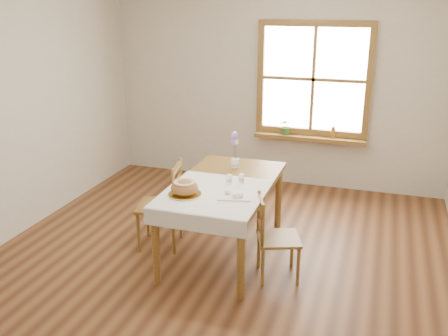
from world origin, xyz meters
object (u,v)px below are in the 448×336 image
Objects in this scene: dining_table at (224,191)px; bread_plate at (185,194)px; flower_vase at (235,164)px; chair_right at (279,237)px; chair_left at (159,205)px.

dining_table is 0.50m from bread_plate.
bread_plate is 3.10× the size of flower_vase.
flower_vase reaches higher than chair_right.
chair_right is (0.61, -0.28, -0.27)m from dining_table.
bread_plate is at bearing -103.01° from flower_vase.
chair_right reaches higher than bread_plate.
chair_right is 8.49× the size of flower_vase.
chair_left is at bearing -175.88° from dining_table.
chair_left is at bearing -142.65° from flower_vase.
bread_plate is at bearing 37.77° from chair_left.
flower_vase reaches higher than bread_plate.
chair_left is 1.14× the size of chair_right.
chair_left is at bearing 58.93° from chair_right.
dining_table is 0.73m from chair_right.
chair_right is at bearing 10.16° from bread_plate.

